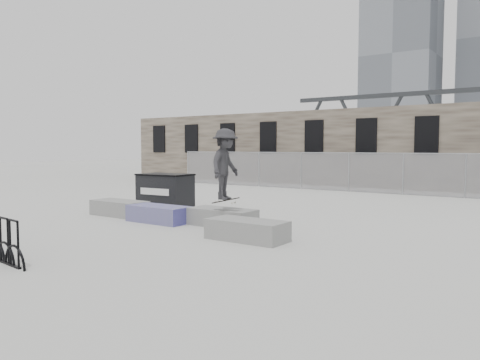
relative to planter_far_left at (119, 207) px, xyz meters
The scene contains 9 objects.
ground 3.03m from the planter_far_left, ahead, with size 120.00×120.00×0.00m, color beige.
stone_wall 16.66m from the planter_far_left, 79.49° to the left, with size 36.00×2.58×4.50m.
chainlink_fence 12.91m from the planter_far_left, 76.46° to the left, with size 22.06×0.06×2.02m.
planter_far_left is the anchor object (origin of this frame).
planter_center_left 2.10m from the planter_far_left, ahead, with size 2.00×0.90×0.50m.
planter_center_right 4.08m from the planter_far_left, ahead, with size 2.00×0.90×0.50m.
planter_offset 5.92m from the planter_far_left, ahead, with size 2.00×0.90×0.50m.
dumpster 2.29m from the planter_far_left, 91.95° to the left, with size 2.04×1.32×1.30m.
skateboarder 4.64m from the planter_far_left, ahead, with size 0.94×1.39×2.12m.
Camera 1 is at (9.19, -10.44, 2.28)m, focal length 35.00 mm.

